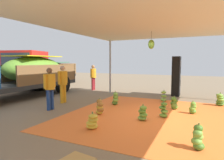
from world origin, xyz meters
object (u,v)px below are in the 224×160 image
(cargo_truck_far, at_px, (43,70))
(banana_bunch_0, at_px, (143,113))
(banana_bunch_3, at_px, (92,122))
(cargo_truck_main, at_px, (11,72))
(banana_bunch_6, at_px, (115,99))
(banana_bunch_9, at_px, (164,97))
(banana_bunch_4, at_px, (100,107))
(worker_0, at_px, (93,75))
(speaker_stack, at_px, (176,76))
(banana_bunch_1, at_px, (193,108))
(banana_bunch_2, at_px, (174,103))
(worker_1, at_px, (63,81))
(banana_bunch_8, at_px, (164,110))
(banana_bunch_5, at_px, (198,138))
(worker_2, at_px, (50,85))
(banana_bunch_7, at_px, (220,100))

(cargo_truck_far, bearing_deg, banana_bunch_0, -119.77)
(banana_bunch_3, height_order, cargo_truck_far, cargo_truck_far)
(cargo_truck_main, bearing_deg, cargo_truck_far, 27.31)
(banana_bunch_0, xyz_separation_m, cargo_truck_main, (0.72, 6.61, 1.05))
(banana_bunch_6, relative_size, banana_bunch_9, 1.10)
(banana_bunch_4, relative_size, cargo_truck_far, 0.08)
(worker_0, relative_size, speaker_stack, 0.77)
(banana_bunch_1, distance_m, banana_bunch_2, 0.74)
(banana_bunch_4, relative_size, cargo_truck_main, 0.08)
(cargo_truck_main, bearing_deg, banana_bunch_9, -70.10)
(banana_bunch_6, bearing_deg, banana_bunch_4, -175.60)
(banana_bunch_0, relative_size, worker_1, 0.31)
(banana_bunch_1, xyz_separation_m, banana_bunch_2, (0.36, 0.65, 0.03))
(banana_bunch_4, relative_size, speaker_stack, 0.27)
(banana_bunch_8, bearing_deg, cargo_truck_main, 89.02)
(cargo_truck_main, height_order, speaker_stack, cargo_truck_main)
(banana_bunch_0, xyz_separation_m, banana_bunch_1, (1.43, -1.33, -0.01))
(banana_bunch_5, distance_m, cargo_truck_far, 12.27)
(banana_bunch_6, bearing_deg, worker_0, 42.08)
(banana_bunch_1, xyz_separation_m, worker_0, (3.40, 5.88, 0.71))
(banana_bunch_3, xyz_separation_m, worker_0, (6.12, 3.57, 0.71))
(banana_bunch_3, distance_m, banana_bunch_9, 4.55)
(banana_bunch_3, bearing_deg, banana_bunch_2, -28.30)
(worker_0, relative_size, worker_2, 1.01)
(cargo_truck_main, bearing_deg, banana_bunch_2, -81.70)
(banana_bunch_4, xyz_separation_m, worker_2, (-0.17, 1.97, 0.65))
(banana_bunch_8, xyz_separation_m, cargo_truck_main, (0.12, 7.11, 1.04))
(worker_0, bearing_deg, worker_2, -167.42)
(banana_bunch_7, xyz_separation_m, worker_1, (-2.16, 6.07, 0.69))
(worker_1, bearing_deg, banana_bunch_0, -105.04)
(banana_bunch_2, relative_size, banana_bunch_6, 0.89)
(banana_bunch_2, distance_m, worker_0, 6.09)
(banana_bunch_9, bearing_deg, worker_2, 133.40)
(banana_bunch_3, distance_m, banana_bunch_6, 2.90)
(cargo_truck_main, xyz_separation_m, worker_0, (4.11, -2.06, -0.35))
(banana_bunch_0, bearing_deg, banana_bunch_7, -35.53)
(banana_bunch_5, relative_size, worker_1, 0.34)
(banana_bunch_5, bearing_deg, banana_bunch_2, 14.90)
(banana_bunch_1, distance_m, cargo_truck_main, 8.04)
(banana_bunch_8, distance_m, worker_2, 4.06)
(banana_bunch_1, relative_size, banana_bunch_3, 0.96)
(banana_bunch_7, bearing_deg, banana_bunch_2, 131.23)
(banana_bunch_4, height_order, banana_bunch_9, banana_bunch_4)
(banana_bunch_8, bearing_deg, cargo_truck_far, 64.51)
(banana_bunch_3, relative_size, banana_bunch_5, 0.85)
(banana_bunch_6, height_order, worker_0, worker_0)
(banana_bunch_0, distance_m, banana_bunch_3, 1.62)
(banana_bunch_9, relative_size, worker_1, 0.32)
(banana_bunch_5, height_order, worker_0, worker_0)
(banana_bunch_1, xyz_separation_m, banana_bunch_4, (-1.42, 2.79, 0.05))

